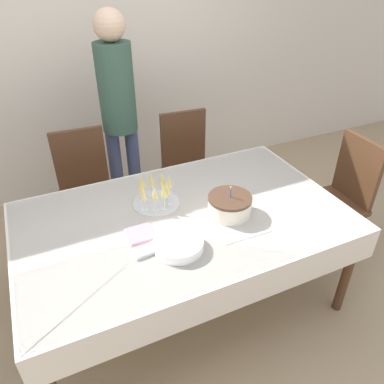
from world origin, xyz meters
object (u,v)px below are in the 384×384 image
object	(u,v)px
dining_chair_right_end	(341,193)
plate_stack_main	(178,244)
dining_chair_far_left	(86,186)
birthday_cake	(230,205)
champagne_tray	(155,190)
person_standing	(118,103)
dining_chair_far_right	(188,163)

from	to	relation	value
dining_chair_right_end	plate_stack_main	size ratio (longest dim) A/B	3.50
dining_chair_far_left	birthday_cake	size ratio (longest dim) A/B	3.58
champagne_tray	person_standing	xyz separation A→B (m)	(0.05, 0.94, 0.25)
dining_chair_far_right	champagne_tray	bearing A→B (deg)	-127.11
dining_chair_far_right	dining_chair_far_left	bearing A→B (deg)	180.00
dining_chair_far_left	dining_chair_far_right	bearing A→B (deg)	-0.00
dining_chair_far_right	person_standing	size ratio (longest dim) A/B	0.54
dining_chair_far_left	plate_stack_main	distance (m)	1.24
champagne_tray	birthday_cake	bearing A→B (deg)	-38.23
dining_chair_far_left	dining_chair_far_right	distance (m)	0.88
birthday_cake	champagne_tray	size ratio (longest dim) A/B	0.89
dining_chair_right_end	birthday_cake	xyz separation A→B (m)	(-1.04, -0.09, 0.26)
dining_chair_far_right	dining_chair_right_end	bearing A→B (deg)	-47.01
dining_chair_right_end	dining_chair_far_left	bearing A→B (deg)	151.99
dining_chair_far_left	person_standing	distance (m)	0.70
birthday_cake	person_standing	xyz separation A→B (m)	(-0.32, 1.23, 0.29)
dining_chair_far_left	dining_chair_far_right	world-z (taller)	same
dining_chair_far_right	plate_stack_main	distance (m)	1.34
dining_chair_far_left	person_standing	bearing A→B (deg)	29.08
dining_chair_far_right	champagne_tray	size ratio (longest dim) A/B	3.20
dining_chair_far_right	dining_chair_right_end	distance (m)	1.27
person_standing	birthday_cake	bearing A→B (deg)	-75.25
dining_chair_right_end	birthday_cake	size ratio (longest dim) A/B	3.58
dining_chair_far_right	champagne_tray	distance (m)	0.96
dining_chair_far_left	plate_stack_main	size ratio (longest dim) A/B	3.50
dining_chair_far_right	plate_stack_main	xyz separation A→B (m)	(-0.59, -1.18, 0.22)
birthday_cake	plate_stack_main	bearing A→B (deg)	-158.04
birthday_cake	dining_chair_right_end	bearing A→B (deg)	4.92
dining_chair_far_right	person_standing	bearing A→B (deg)	157.22
plate_stack_main	person_standing	size ratio (longest dim) A/B	0.16
dining_chair_far_right	dining_chair_right_end	world-z (taller)	same
dining_chair_right_end	dining_chair_far_right	bearing A→B (deg)	132.99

